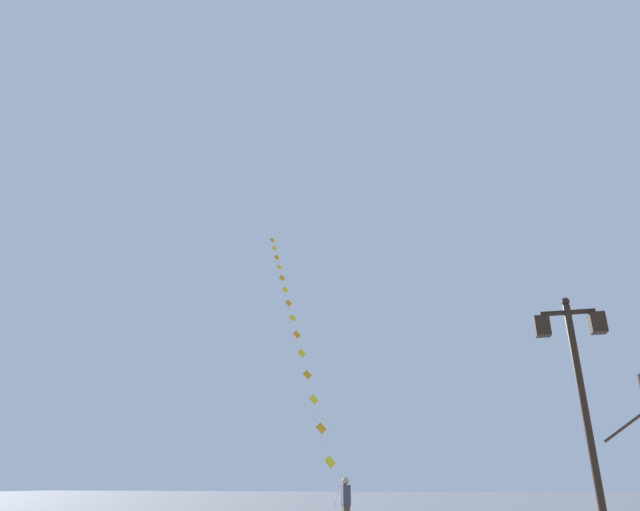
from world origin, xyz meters
TOP-DOWN VIEW (x-y plane):
  - twin_lantern_lamp_post at (3.02, 9.65)m, footprint 1.30×0.28m
  - kite_train at (-8.32, 27.95)m, footprint 10.04×19.50m
  - kite_flyer at (-2.99, 16.65)m, footprint 0.41×0.62m

SIDE VIEW (x-z plane):
  - kite_flyer at x=-2.99m, z-range 0.05..1.76m
  - twin_lantern_lamp_post at x=3.02m, z-range 0.95..5.96m
  - kite_train at x=-8.32m, z-range 0.38..20.55m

